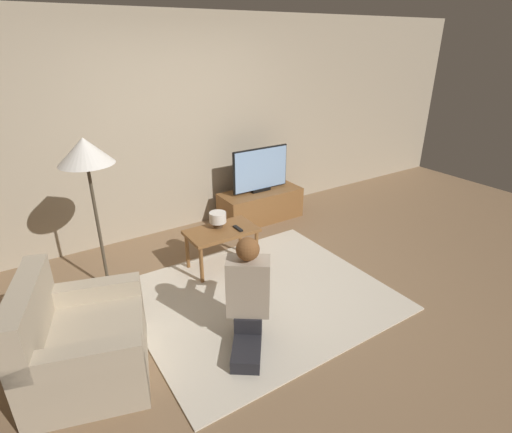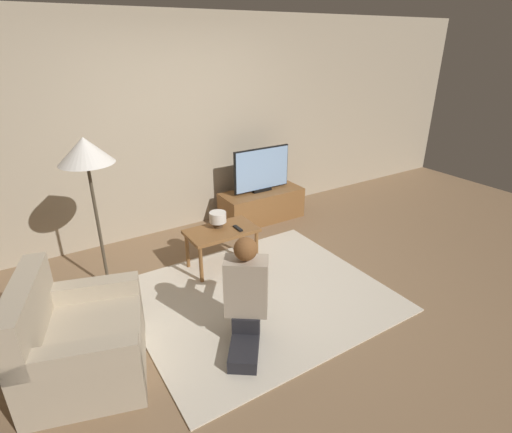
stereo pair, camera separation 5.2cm
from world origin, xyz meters
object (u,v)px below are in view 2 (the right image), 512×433
(armchair, at_px, (80,343))
(person_kneeling, at_px, (246,293))
(floor_lamp, at_px, (86,158))
(table_lamp, at_px, (218,218))
(coffee_table, at_px, (222,235))
(tv, at_px, (262,170))

(armchair, distance_m, person_kneeling, 1.27)
(floor_lamp, height_order, table_lamp, floor_lamp)
(floor_lamp, xyz_separation_m, table_lamp, (1.16, -0.18, -0.79))
(armchair, bearing_deg, coffee_table, -46.17)
(coffee_table, height_order, table_lamp, table_lamp)
(tv, xyz_separation_m, table_lamp, (-1.05, -0.76, -0.16))
(armchair, xyz_separation_m, table_lamp, (1.58, 0.88, 0.28))
(floor_lamp, distance_m, table_lamp, 1.41)
(armchair, relative_size, person_kneeling, 1.18)
(table_lamp, bearing_deg, person_kneeling, -107.27)
(tv, relative_size, coffee_table, 1.12)
(coffee_table, height_order, person_kneeling, person_kneeling)
(coffee_table, relative_size, table_lamp, 4.11)
(coffee_table, xyz_separation_m, floor_lamp, (-1.16, 0.25, 0.95))
(coffee_table, distance_m, floor_lamp, 1.52)
(coffee_table, distance_m, table_lamp, 0.18)
(floor_lamp, bearing_deg, table_lamp, -8.84)
(tv, relative_size, person_kneeling, 0.89)
(floor_lamp, distance_m, armchair, 1.56)
(coffee_table, distance_m, person_kneeling, 1.20)
(floor_lamp, relative_size, table_lamp, 8.48)
(person_kneeling, bearing_deg, tv, -89.95)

